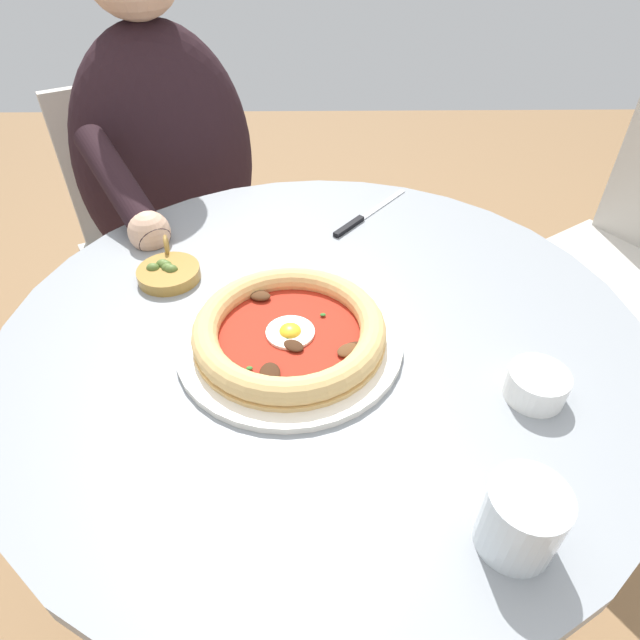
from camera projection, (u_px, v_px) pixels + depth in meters
ground_plane at (322, 571)px, 1.23m from camera, size 6.00×6.00×0.02m
dining_table at (322, 401)px, 0.84m from camera, size 0.88×0.88×0.75m
pizza_on_plate at (290, 333)px, 0.69m from camera, size 0.30×0.30×0.04m
water_glass at (520, 521)px, 0.48m from camera, size 0.07×0.07×0.08m
steak_knife at (361, 219)px, 0.95m from camera, size 0.15×0.17×0.01m
ramekin_capers at (537, 384)px, 0.63m from camera, size 0.07×0.07×0.04m
olive_pan at (168, 272)px, 0.81m from camera, size 0.09×0.12×0.04m
diner_person at (184, 244)px, 1.29m from camera, size 0.44×0.58×1.19m
cafe_chair_diner at (166, 225)px, 1.40m from camera, size 0.59×0.59×0.85m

